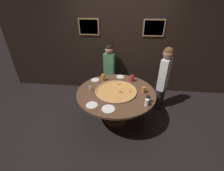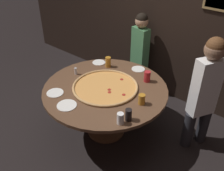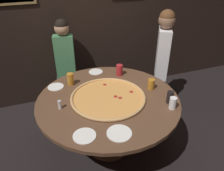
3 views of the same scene
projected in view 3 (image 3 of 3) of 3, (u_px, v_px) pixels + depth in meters
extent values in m
plane|color=black|center=(109.00, 146.00, 2.82)|extent=(24.00, 24.00, 0.00)
cube|color=black|center=(77.00, 18.00, 3.27)|extent=(6.40, 0.06, 2.60)
cylinder|color=brown|center=(108.00, 100.00, 2.45)|extent=(1.59, 1.59, 0.04)
cylinder|color=brown|center=(108.00, 125.00, 2.64)|extent=(0.16, 0.16, 0.70)
cylinder|color=brown|center=(109.00, 144.00, 2.81)|extent=(0.52, 0.52, 0.04)
cylinder|color=#E0994C|center=(108.00, 98.00, 2.43)|extent=(0.80, 0.80, 0.01)
torus|color=tan|center=(108.00, 97.00, 2.43)|extent=(0.84, 0.84, 0.03)
cylinder|color=#A8281E|center=(120.00, 98.00, 2.41)|extent=(0.04, 0.04, 0.00)
cylinder|color=#A8281E|center=(131.00, 92.00, 2.52)|extent=(0.04, 0.04, 0.00)
cylinder|color=#A8281E|center=(105.00, 85.00, 2.66)|extent=(0.04, 0.04, 0.00)
cylinder|color=#A8281E|center=(116.00, 97.00, 2.44)|extent=(0.04, 0.04, 0.00)
cylinder|color=#B22328|center=(119.00, 70.00, 2.87)|extent=(0.08, 0.08, 0.15)
cylinder|color=#BC7A23|center=(70.00, 79.00, 2.65)|extent=(0.08, 0.08, 0.15)
cylinder|color=white|center=(173.00, 103.00, 2.24)|extent=(0.07, 0.07, 0.13)
cylinder|color=black|center=(170.00, 97.00, 2.33)|extent=(0.07, 0.07, 0.14)
cylinder|color=#BC7A23|center=(151.00, 84.00, 2.57)|extent=(0.08, 0.08, 0.13)
cylinder|color=white|center=(96.00, 72.00, 2.98)|extent=(0.19, 0.19, 0.01)
cylinder|color=white|center=(84.00, 136.00, 1.92)|extent=(0.21, 0.21, 0.01)
cylinder|color=white|center=(56.00, 87.00, 2.64)|extent=(0.19, 0.19, 0.01)
cylinder|color=white|center=(119.00, 133.00, 1.95)|extent=(0.23, 0.23, 0.01)
cylinder|color=silver|center=(60.00, 105.00, 2.25)|extent=(0.04, 0.04, 0.08)
cylinder|color=#B7B7BC|center=(59.00, 101.00, 2.22)|extent=(0.04, 0.04, 0.01)
cylinder|color=#232328|center=(75.00, 89.00, 3.56)|extent=(0.15, 0.15, 0.47)
cylinder|color=#232328|center=(62.00, 90.00, 3.54)|extent=(0.15, 0.15, 0.47)
cube|color=#4C8C59|center=(65.00, 57.00, 3.26)|extent=(0.31, 0.21, 0.66)
sphere|color=tan|center=(62.00, 28.00, 3.04)|extent=(0.20, 0.20, 0.20)
sphere|color=black|center=(61.00, 26.00, 3.02)|extent=(0.19, 0.19, 0.19)
cylinder|color=#232328|center=(158.00, 87.00, 3.57)|extent=(0.19, 0.19, 0.52)
cylinder|color=#232328|center=(158.00, 95.00, 3.37)|extent=(0.19, 0.19, 0.52)
cube|color=white|center=(163.00, 54.00, 3.14)|extent=(0.30, 0.35, 0.73)
sphere|color=#8C664C|center=(167.00, 20.00, 2.90)|extent=(0.23, 0.23, 0.23)
sphere|color=brown|center=(167.00, 17.00, 2.88)|extent=(0.21, 0.21, 0.21)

